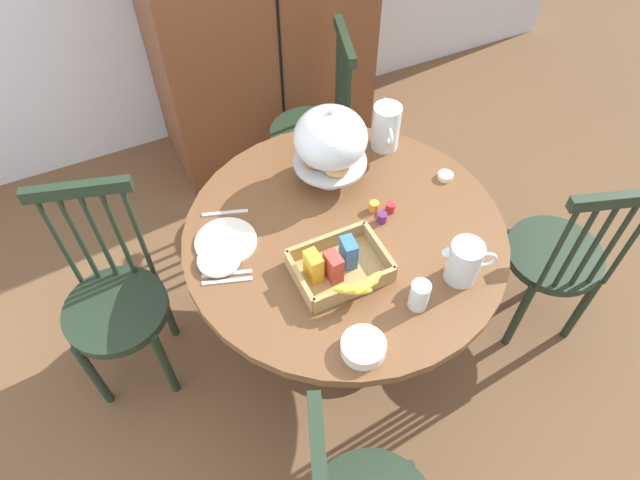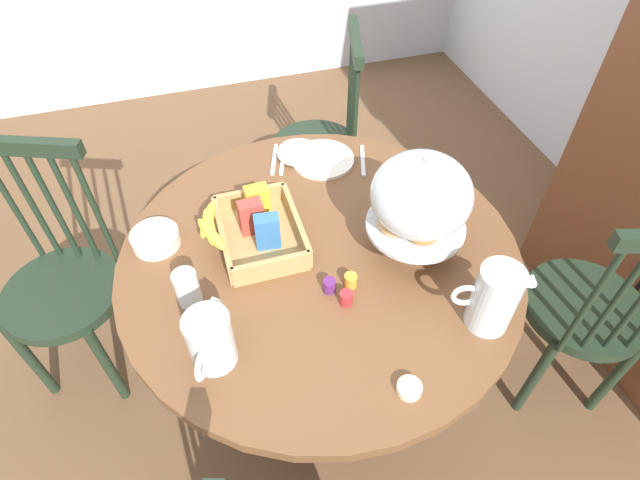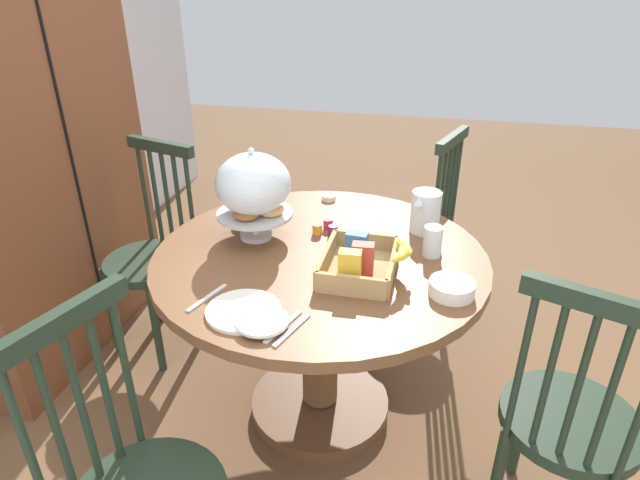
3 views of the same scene
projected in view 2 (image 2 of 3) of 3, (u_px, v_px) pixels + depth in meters
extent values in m
plane|color=brown|center=(299.00, 400.00, 1.94)|extent=(10.00, 10.00, 0.00)
cylinder|color=brown|center=(320.00, 256.00, 1.49)|extent=(1.18, 1.18, 0.04)
cylinder|color=brown|center=(320.00, 320.00, 1.74)|extent=(0.14, 0.14, 0.63)
cylinder|color=brown|center=(320.00, 371.00, 1.99)|extent=(0.56, 0.56, 0.06)
cylinder|color=#1E2D1E|center=(584.00, 307.00, 1.69)|extent=(0.40, 0.40, 0.04)
cylinder|color=#1E2D1E|center=(585.00, 311.00, 1.95)|extent=(0.04, 0.04, 0.45)
cylinder|color=#1E2D1E|center=(513.00, 312.00, 1.95)|extent=(0.04, 0.04, 0.45)
cylinder|color=#1E2D1E|center=(614.00, 377.00, 1.76)|extent=(0.04, 0.04, 0.45)
cylinder|color=#1E2D1E|center=(534.00, 378.00, 1.76)|extent=(0.04, 0.04, 0.45)
cylinder|color=#1E2D1E|center=(638.00, 304.00, 1.41)|extent=(0.02, 0.02, 0.48)
cylinder|color=#1E2D1E|center=(613.00, 304.00, 1.41)|extent=(0.02, 0.02, 0.48)
cylinder|color=#1E2D1E|center=(588.00, 304.00, 1.41)|extent=(0.02, 0.02, 0.48)
cylinder|color=#1E2D1E|center=(315.00, 148.00, 2.29)|extent=(0.40, 0.40, 0.04)
cylinder|color=#1E2D1E|center=(287.00, 168.00, 2.55)|extent=(0.04, 0.04, 0.45)
cylinder|color=#1E2D1E|center=(286.00, 206.00, 2.36)|extent=(0.04, 0.04, 0.45)
cylinder|color=#1E2D1E|center=(342.00, 167.00, 2.56)|extent=(0.04, 0.04, 0.45)
cylinder|color=#1E2D1E|center=(346.00, 205.00, 2.36)|extent=(0.04, 0.04, 0.45)
cylinder|color=#1E2D1E|center=(350.00, 84.00, 2.22)|extent=(0.02, 0.02, 0.48)
cylinder|color=#1E2D1E|center=(351.00, 92.00, 2.17)|extent=(0.02, 0.02, 0.48)
cylinder|color=#1E2D1E|center=(353.00, 101.00, 2.12)|extent=(0.02, 0.02, 0.48)
cylinder|color=#1E2D1E|center=(354.00, 110.00, 2.07)|extent=(0.02, 0.02, 0.48)
cylinder|color=#1E2D1E|center=(355.00, 120.00, 2.02)|extent=(0.02, 0.02, 0.48)
cube|color=#1E2D1E|center=(356.00, 41.00, 1.93)|extent=(0.36, 0.13, 0.05)
cylinder|color=#1E2D1E|center=(63.00, 293.00, 1.73)|extent=(0.40, 0.40, 0.04)
cylinder|color=#1E2D1E|center=(32.00, 360.00, 1.81)|extent=(0.04, 0.04, 0.45)
cylinder|color=#1E2D1E|center=(108.00, 365.00, 1.79)|extent=(0.04, 0.04, 0.45)
cylinder|color=#1E2D1E|center=(64.00, 297.00, 2.00)|extent=(0.04, 0.04, 0.45)
cylinder|color=#1E2D1E|center=(133.00, 302.00, 1.99)|extent=(0.04, 0.04, 0.45)
cylinder|color=#1E2D1E|center=(15.00, 209.00, 1.67)|extent=(0.02, 0.02, 0.48)
cylinder|color=#1E2D1E|center=(35.00, 210.00, 1.67)|extent=(0.02, 0.02, 0.48)
cylinder|color=#1E2D1E|center=(56.00, 211.00, 1.67)|extent=(0.02, 0.02, 0.48)
cylinder|color=#1E2D1E|center=(76.00, 212.00, 1.66)|extent=(0.02, 0.02, 0.48)
cylinder|color=#1E2D1E|center=(97.00, 213.00, 1.66)|extent=(0.02, 0.02, 0.48)
cube|color=#1E2D1E|center=(22.00, 146.00, 1.48)|extent=(0.16, 0.35, 0.05)
cylinder|color=silver|center=(411.00, 247.00, 1.48)|extent=(0.12, 0.12, 0.02)
cylinder|color=silver|center=(413.00, 238.00, 1.45)|extent=(0.03, 0.03, 0.09)
cylinder|color=silver|center=(415.00, 226.00, 1.41)|extent=(0.28, 0.28, 0.01)
torus|color=#B27033|center=(422.00, 231.00, 1.37)|extent=(0.10, 0.10, 0.03)
torus|color=#D19347|center=(428.00, 216.00, 1.40)|extent=(0.10, 0.10, 0.03)
torus|color=#935628|center=(412.00, 206.00, 1.43)|extent=(0.10, 0.10, 0.03)
torus|color=tan|center=(395.00, 223.00, 1.39)|extent=(0.10, 0.10, 0.03)
ellipsoid|color=silver|center=(421.00, 195.00, 1.33)|extent=(0.27, 0.27, 0.22)
sphere|color=silver|center=(429.00, 158.00, 1.24)|extent=(0.02, 0.02, 0.02)
cylinder|color=silver|center=(211.00, 340.00, 1.18)|extent=(0.11, 0.11, 0.16)
cylinder|color=orange|center=(212.00, 345.00, 1.20)|extent=(0.10, 0.10, 0.11)
cone|color=silver|center=(213.00, 300.00, 1.17)|extent=(0.05, 0.05, 0.03)
torus|color=silver|center=(202.00, 365.00, 1.13)|extent=(0.07, 0.04, 0.07)
cylinder|color=silver|center=(494.00, 298.00, 1.24)|extent=(0.11, 0.11, 0.19)
cylinder|color=white|center=(491.00, 305.00, 1.26)|extent=(0.10, 0.10, 0.13)
cone|color=silver|center=(531.00, 278.00, 1.18)|extent=(0.05, 0.05, 0.03)
torus|color=silver|center=(466.00, 295.00, 1.23)|extent=(0.04, 0.07, 0.07)
cube|color=tan|center=(261.00, 238.00, 1.50)|extent=(0.30, 0.22, 0.01)
cube|color=tan|center=(223.00, 239.00, 1.46)|extent=(0.30, 0.02, 0.07)
cube|color=tan|center=(296.00, 223.00, 1.51)|extent=(0.30, 0.02, 0.07)
cube|color=tan|center=(250.00, 198.00, 1.58)|extent=(0.02, 0.22, 0.07)
cube|color=tan|center=(272.00, 269.00, 1.39)|extent=(0.02, 0.22, 0.07)
cube|color=gold|center=(258.00, 202.00, 1.52)|extent=(0.05, 0.07, 0.11)
cube|color=#B23D33|center=(251.00, 217.00, 1.48)|extent=(0.05, 0.07, 0.11)
cube|color=#336BAD|center=(267.00, 231.00, 1.44)|extent=(0.05, 0.07, 0.11)
ellipsoid|color=yellow|center=(208.00, 220.00, 1.43)|extent=(0.14, 0.08, 0.05)
ellipsoid|color=yellow|center=(209.00, 227.00, 1.41)|extent=(0.13, 0.03, 0.05)
ellipsoid|color=yellow|center=(211.00, 234.00, 1.39)|extent=(0.14, 0.08, 0.05)
cylinder|color=white|center=(323.00, 159.00, 1.76)|extent=(0.22, 0.22, 0.01)
cylinder|color=white|center=(298.00, 152.00, 1.77)|extent=(0.15, 0.15, 0.01)
cylinder|color=white|center=(156.00, 239.00, 1.48)|extent=(0.14, 0.14, 0.04)
cylinder|color=silver|center=(187.00, 288.00, 1.31)|extent=(0.06, 0.06, 0.11)
cylinder|color=beige|center=(409.00, 388.00, 1.17)|extent=(0.06, 0.06, 0.02)
cylinder|color=#B7282D|center=(346.00, 298.00, 1.34)|extent=(0.04, 0.04, 0.04)
cylinder|color=orange|center=(351.00, 281.00, 1.38)|extent=(0.04, 0.04, 0.04)
cylinder|color=#5B2366|center=(329.00, 286.00, 1.36)|extent=(0.04, 0.04, 0.04)
cube|color=silver|center=(283.00, 159.00, 1.77)|extent=(0.17, 0.07, 0.01)
cube|color=silver|center=(274.00, 159.00, 1.77)|extent=(0.17, 0.07, 0.01)
cube|color=silver|center=(363.00, 160.00, 1.76)|extent=(0.17, 0.07, 0.01)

